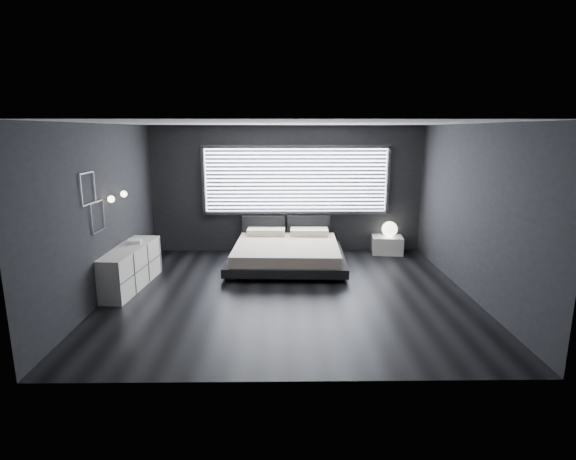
{
  "coord_description": "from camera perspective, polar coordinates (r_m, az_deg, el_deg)",
  "views": [
    {
      "loc": [
        -0.11,
        -7.19,
        2.7
      ],
      "look_at": [
        0.0,
        0.85,
        0.9
      ],
      "focal_mm": 28.0,
      "sensor_mm": 36.0,
      "label": 1
    }
  ],
  "objects": [
    {
      "name": "sconce_near",
      "position": [
        7.83,
        -21.57,
        3.66
      ],
      "size": [
        0.18,
        0.11,
        0.11
      ],
      "color": "silver",
      "rests_on": "ground"
    },
    {
      "name": "headboard",
      "position": [
        10.05,
        -0.24,
        0.39
      ],
      "size": [
        1.96,
        0.16,
        0.52
      ],
      "color": "black",
      "rests_on": "ground"
    },
    {
      "name": "bed",
      "position": [
        9.11,
        -0.17,
        -2.81
      ],
      "size": [
        2.38,
        2.28,
        0.6
      ],
      "color": "black",
      "rests_on": "ground"
    },
    {
      "name": "wall_art_lower",
      "position": [
        7.58,
        -23.01,
        1.58
      ],
      "size": [
        0.01,
        0.48,
        0.48
      ],
      "color": "#47474C",
      "rests_on": "ground"
    },
    {
      "name": "book_stack",
      "position": [
        8.49,
        -18.97,
        -1.37
      ],
      "size": [
        0.3,
        0.36,
        0.06
      ],
      "color": "silver",
      "rests_on": "dresser"
    },
    {
      "name": "window",
      "position": [
        9.95,
        1.02,
        6.33
      ],
      "size": [
        4.14,
        0.09,
        1.52
      ],
      "color": "white",
      "rests_on": "ground"
    },
    {
      "name": "dresser",
      "position": [
        8.31,
        -19.53,
        -4.48
      ],
      "size": [
        0.66,
        1.83,
        0.72
      ],
      "color": "white",
      "rests_on": "ground"
    },
    {
      "name": "sconce_far",
      "position": [
        8.39,
        -20.15,
        4.32
      ],
      "size": [
        0.18,
        0.11,
        0.11
      ],
      "color": "silver",
      "rests_on": "ground"
    },
    {
      "name": "nightstand",
      "position": [
        10.26,
        12.45,
        -1.83
      ],
      "size": [
        0.72,
        0.63,
        0.39
      ],
      "primitive_type": "cube",
      "rotation": [
        0.0,
        0.0,
        -0.12
      ],
      "color": "white",
      "rests_on": "ground"
    },
    {
      "name": "orb_lamp",
      "position": [
        10.16,
        12.77,
        0.12
      ],
      "size": [
        0.34,
        0.34,
        0.34
      ],
      "primitive_type": "sphere",
      "color": "white",
      "rests_on": "nightstand"
    },
    {
      "name": "room",
      "position": [
        7.3,
        0.09,
        2.37
      ],
      "size": [
        6.04,
        6.0,
        2.8
      ],
      "color": "black",
      "rests_on": "ground"
    },
    {
      "name": "wall_art_upper",
      "position": [
        7.28,
        -24.05,
        4.83
      ],
      "size": [
        0.01,
        0.48,
        0.48
      ],
      "color": "#47474C",
      "rests_on": "ground"
    }
  ]
}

